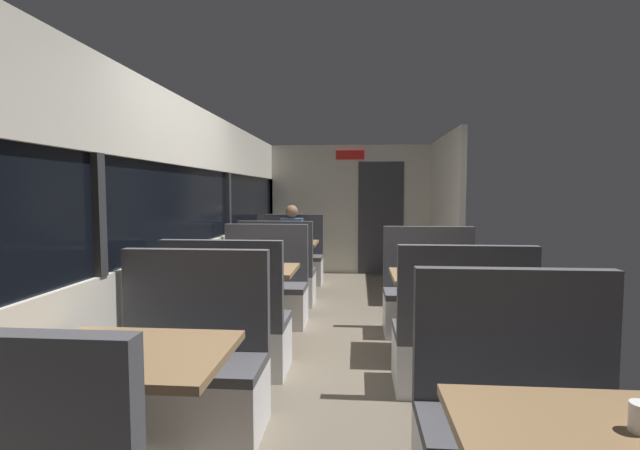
# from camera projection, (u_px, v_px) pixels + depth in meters

# --- Properties ---
(ground_plane) EXTENTS (3.30, 9.20, 0.02)m
(ground_plane) POSITION_uv_depth(u_px,v_px,m) (341.00, 355.00, 4.15)
(ground_plane) COLOR #665B4C
(carriage_window_panel_left) EXTENTS (0.09, 8.48, 2.30)m
(carriage_window_panel_left) POSITION_uv_depth(u_px,v_px,m) (183.00, 231.00, 4.19)
(carriage_window_panel_left) COLOR beige
(carriage_window_panel_left) RESTS_ON ground_plane
(carriage_end_bulkhead) EXTENTS (2.90, 0.11, 2.30)m
(carriage_end_bulkhead) POSITION_uv_depth(u_px,v_px,m) (353.00, 210.00, 8.23)
(carriage_end_bulkhead) COLOR beige
(carriage_end_bulkhead) RESTS_ON ground_plane
(carriage_aisle_panel_right) EXTENTS (0.08, 2.40, 2.30)m
(carriage_aisle_panel_right) POSITION_uv_depth(u_px,v_px,m) (444.00, 213.00, 6.93)
(carriage_aisle_panel_right) COLOR beige
(carriage_aisle_panel_right) RESTS_ON ground_plane
(dining_table_near_window) EXTENTS (0.90, 0.70, 0.74)m
(dining_table_near_window) POSITION_uv_depth(u_px,v_px,m) (130.00, 372.00, 2.10)
(dining_table_near_window) COLOR #9E9EA3
(dining_table_near_window) RESTS_ON ground_plane
(bench_near_window_facing_entry) EXTENTS (0.95, 0.50, 1.10)m
(bench_near_window_facing_entry) POSITION_uv_depth(u_px,v_px,m) (188.00, 377.00, 2.82)
(bench_near_window_facing_entry) COLOR silver
(bench_near_window_facing_entry) RESTS_ON ground_plane
(dining_table_mid_window) EXTENTS (0.90, 0.70, 0.74)m
(dining_table_mid_window) POSITION_uv_depth(u_px,v_px,m) (249.00, 278.00, 4.38)
(dining_table_mid_window) COLOR #9E9EA3
(dining_table_mid_window) RESTS_ON ground_plane
(bench_mid_window_facing_end) EXTENTS (0.95, 0.50, 1.10)m
(bench_mid_window_facing_end) POSITION_uv_depth(u_px,v_px,m) (229.00, 333.00, 3.71)
(bench_mid_window_facing_end) COLOR silver
(bench_mid_window_facing_end) RESTS_ON ground_plane
(bench_mid_window_facing_entry) EXTENTS (0.95, 0.50, 1.10)m
(bench_mid_window_facing_entry) POSITION_uv_depth(u_px,v_px,m) (264.00, 294.00, 5.10)
(bench_mid_window_facing_entry) COLOR silver
(bench_mid_window_facing_entry) RESTS_ON ground_plane
(dining_table_far_window) EXTENTS (0.90, 0.70, 0.74)m
(dining_table_far_window) POSITION_uv_depth(u_px,v_px,m) (286.00, 249.00, 6.67)
(dining_table_far_window) COLOR #9E9EA3
(dining_table_far_window) RESTS_ON ground_plane
(bench_far_window_facing_end) EXTENTS (0.95, 0.50, 1.10)m
(bench_far_window_facing_end) POSITION_uv_depth(u_px,v_px,m) (278.00, 279.00, 5.99)
(bench_far_window_facing_end) COLOR silver
(bench_far_window_facing_end) RESTS_ON ground_plane
(bench_far_window_facing_entry) EXTENTS (0.95, 0.50, 1.10)m
(bench_far_window_facing_entry) POSITION_uv_depth(u_px,v_px,m) (293.00, 263.00, 7.38)
(bench_far_window_facing_entry) COLOR silver
(bench_far_window_facing_entry) RESTS_ON ground_plane
(bench_front_aisle_facing_entry) EXTENTS (0.95, 0.50, 1.10)m
(bench_front_aisle_facing_entry) POSITION_uv_depth(u_px,v_px,m) (523.00, 443.00, 2.08)
(bench_front_aisle_facing_entry) COLOR silver
(bench_front_aisle_facing_entry) RESTS_ON ground_plane
(dining_table_rear_aisle) EXTENTS (0.90, 0.70, 0.74)m
(dining_table_rear_aisle) POSITION_uv_depth(u_px,v_px,m) (443.00, 286.00, 4.04)
(dining_table_rear_aisle) COLOR #9E9EA3
(dining_table_rear_aisle) RESTS_ON ground_plane
(bench_rear_aisle_facing_end) EXTENTS (0.95, 0.50, 1.10)m
(bench_rear_aisle_facing_end) POSITION_uv_depth(u_px,v_px,m) (460.00, 347.00, 3.37)
(bench_rear_aisle_facing_end) COLOR silver
(bench_rear_aisle_facing_end) RESTS_ON ground_plane
(bench_rear_aisle_facing_entry) EXTENTS (0.95, 0.50, 1.10)m
(bench_rear_aisle_facing_entry) POSITION_uv_depth(u_px,v_px,m) (430.00, 302.00, 4.76)
(bench_rear_aisle_facing_entry) COLOR silver
(bench_rear_aisle_facing_entry) RESTS_ON ground_plane
(seated_passenger) EXTENTS (0.47, 0.55, 1.26)m
(seated_passenger) POSITION_uv_depth(u_px,v_px,m) (292.00, 250.00, 7.30)
(seated_passenger) COLOR #26262D
(seated_passenger) RESTS_ON ground_plane
(coffee_cup_primary) EXTENTS (0.07, 0.07, 0.09)m
(coffee_cup_primary) POSITION_uv_depth(u_px,v_px,m) (276.00, 238.00, 6.74)
(coffee_cup_primary) COLOR white
(coffee_cup_primary) RESTS_ON dining_table_far_window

